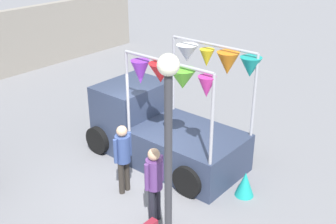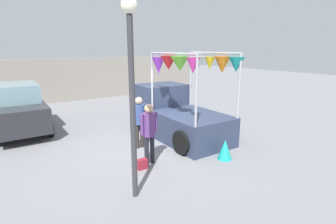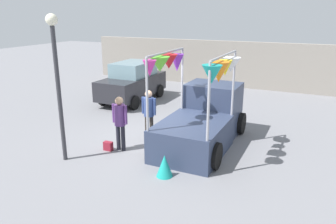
# 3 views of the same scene
# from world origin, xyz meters

# --- Properties ---
(ground_plane) EXTENTS (60.00, 60.00, 0.00)m
(ground_plane) POSITION_xyz_m (0.00, 0.00, 0.00)
(ground_plane) COLOR slate
(vendor_truck) EXTENTS (2.51, 4.12, 3.08)m
(vendor_truck) POSITION_xyz_m (1.36, 0.51, 0.91)
(vendor_truck) COLOR #2D3851
(vendor_truck) RESTS_ON ground
(person_customer) EXTENTS (0.53, 0.34, 1.73)m
(person_customer) POSITION_xyz_m (-0.76, -1.20, 1.05)
(person_customer) COLOR black
(person_customer) RESTS_ON ground
(person_vendor) EXTENTS (0.53, 0.34, 1.70)m
(person_vendor) POSITION_xyz_m (-0.42, 0.04, 1.03)
(person_vendor) COLOR #2D2823
(person_vendor) RESTS_ON ground
(street_lamp) EXTENTS (0.32, 0.32, 4.15)m
(street_lamp) POSITION_xyz_m (-1.87, -2.49, 2.69)
(street_lamp) COLOR #333338
(street_lamp) RESTS_ON ground
(folded_kite_bundle_teal) EXTENTS (0.62, 0.62, 0.60)m
(folded_kite_bundle_teal) POSITION_xyz_m (1.24, -2.18, 0.30)
(folded_kite_bundle_teal) COLOR teal
(folded_kite_bundle_teal) RESTS_ON ground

